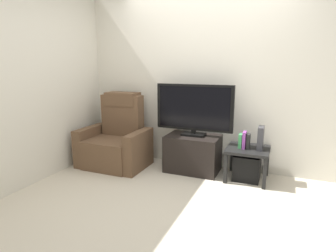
% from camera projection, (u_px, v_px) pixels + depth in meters
% --- Properties ---
extents(ground_plane, '(6.40, 6.40, 0.00)m').
position_uv_depth(ground_plane, '(179.00, 195.00, 3.29)').
color(ground_plane, beige).
extents(wall_back, '(6.40, 0.06, 2.60)m').
position_uv_depth(wall_back, '(207.00, 78.00, 4.03)').
color(wall_back, beige).
rests_on(wall_back, ground).
extents(wall_side, '(0.06, 4.48, 2.60)m').
position_uv_depth(wall_side, '(46.00, 80.00, 3.71)').
color(wall_side, beige).
rests_on(wall_side, ground).
extents(tv_stand, '(0.74, 0.50, 0.52)m').
position_uv_depth(tv_stand, '(193.00, 153.00, 4.01)').
color(tv_stand, black).
rests_on(tv_stand, ground).
extents(television, '(1.09, 0.20, 0.72)m').
position_uv_depth(television, '(194.00, 109.00, 3.89)').
color(television, black).
rests_on(television, tv_stand).
extents(recliner_armchair, '(0.98, 0.78, 1.08)m').
position_uv_depth(recliner_armchair, '(116.00, 141.00, 4.25)').
color(recliner_armchair, brown).
rests_on(recliner_armchair, ground).
extents(side_table, '(0.54, 0.54, 0.43)m').
position_uv_depth(side_table, '(248.00, 153.00, 3.69)').
color(side_table, black).
rests_on(side_table, ground).
extents(subwoofer_box, '(0.33, 0.33, 0.33)m').
position_uv_depth(subwoofer_box, '(247.00, 167.00, 3.73)').
color(subwoofer_box, black).
rests_on(subwoofer_box, ground).
extents(book_leftmost, '(0.04, 0.12, 0.18)m').
position_uv_depth(book_leftmost, '(240.00, 141.00, 3.67)').
color(book_leftmost, '#388C4C').
rests_on(book_leftmost, side_table).
extents(book_middle, '(0.04, 0.14, 0.22)m').
position_uv_depth(book_middle, '(244.00, 140.00, 3.65)').
color(book_middle, purple).
rests_on(book_middle, side_table).
extents(book_rightmost, '(0.04, 0.10, 0.19)m').
position_uv_depth(book_rightmost, '(248.00, 141.00, 3.63)').
color(book_rightmost, '#262626').
rests_on(book_rightmost, side_table).
extents(game_console, '(0.07, 0.20, 0.30)m').
position_uv_depth(game_console, '(261.00, 138.00, 3.60)').
color(game_console, '#333338').
rests_on(game_console, side_table).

